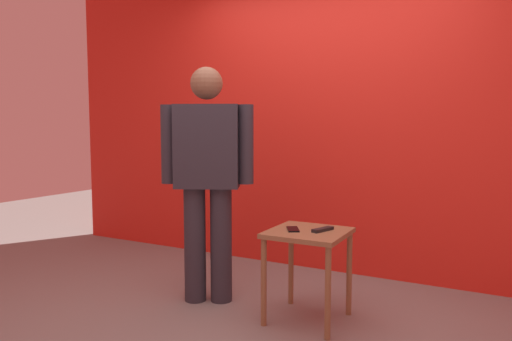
# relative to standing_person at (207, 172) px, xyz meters

# --- Properties ---
(ground_plane) EXTENTS (12.00, 12.00, 0.00)m
(ground_plane) POSITION_rel_standing_person_xyz_m (0.48, -0.38, -0.93)
(ground_plane) COLOR gray
(back_wall_red) EXTENTS (5.62, 0.12, 3.28)m
(back_wall_red) POSITION_rel_standing_person_xyz_m (0.48, 1.14, 0.71)
(back_wall_red) COLOR red
(back_wall_red) RESTS_ON ground_plane
(standing_person) EXTENTS (0.63, 0.39, 1.65)m
(standing_person) POSITION_rel_standing_person_xyz_m (0.00, 0.00, 0.00)
(standing_person) COLOR #2D2D38
(standing_person) RESTS_ON ground_plane
(side_table) EXTENTS (0.48, 0.48, 0.58)m
(side_table) POSITION_rel_standing_person_xyz_m (0.75, 0.01, -0.44)
(side_table) COLOR olive
(side_table) RESTS_ON ground_plane
(cell_phone) EXTENTS (0.13, 0.16, 0.01)m
(cell_phone) POSITION_rel_standing_person_xyz_m (0.66, -0.02, -0.34)
(cell_phone) COLOR black
(cell_phone) RESTS_ON side_table
(tv_remote) EXTENTS (0.10, 0.17, 0.02)m
(tv_remote) POSITION_rel_standing_person_xyz_m (0.84, 0.04, -0.33)
(tv_remote) COLOR black
(tv_remote) RESTS_ON side_table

